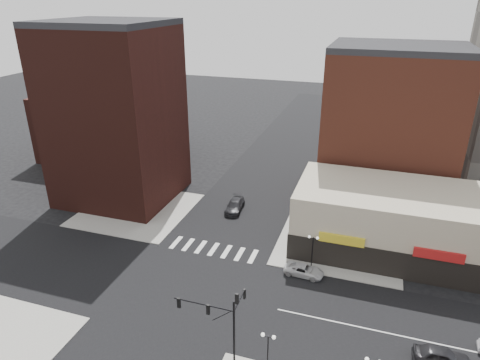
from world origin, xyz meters
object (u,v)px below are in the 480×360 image
(traffic_signal, at_px, (224,316))
(white_suv, at_px, (304,270))
(street_lamp_ne, at_px, (313,244))
(dark_sedan_east, at_px, (442,356))
(dark_sedan_north, at_px, (235,206))
(street_lamp_se_a, at_px, (268,344))

(traffic_signal, relative_size, white_suv, 1.77)
(street_lamp_ne, height_order, dark_sedan_east, street_lamp_ne)
(street_lamp_ne, bearing_deg, dark_sedan_north, 140.01)
(street_lamp_se_a, bearing_deg, dark_sedan_east, 22.40)
(street_lamp_se_a, relative_size, dark_sedan_east, 0.89)
(street_lamp_se_a, bearing_deg, traffic_signal, 177.43)
(street_lamp_ne, height_order, white_suv, street_lamp_ne)
(traffic_signal, relative_size, street_lamp_ne, 1.87)
(dark_sedan_east, height_order, dark_sedan_north, dark_sedan_east)
(traffic_signal, distance_m, dark_sedan_east, 18.86)
(street_lamp_se_a, xyz_separation_m, dark_sedan_north, (-11.91, 26.83, -2.52))
(white_suv, distance_m, dark_sedan_north, 17.44)
(traffic_signal, relative_size, dark_sedan_east, 1.67)
(street_lamp_se_a, distance_m, street_lamp_ne, 16.03)
(traffic_signal, bearing_deg, dark_sedan_north, 106.99)
(street_lamp_ne, distance_m, dark_sedan_north, 17.04)
(traffic_signal, xyz_separation_m, dark_sedan_east, (17.55, 5.51, -4.17))
(street_lamp_se_a, relative_size, street_lamp_ne, 1.00)
(white_suv, bearing_deg, dark_sedan_east, -119.64)
(traffic_signal, xyz_separation_m, street_lamp_se_a, (3.76, -0.17, -1.67))
(street_lamp_ne, bearing_deg, dark_sedan_east, -38.91)
(dark_sedan_north, bearing_deg, dark_sedan_east, -44.55)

